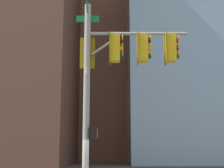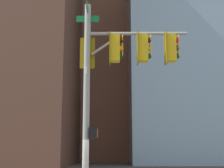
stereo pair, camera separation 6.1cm
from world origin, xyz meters
The scene contains 4 objects.
signal_pole_assembly centered at (-0.17, 0.95, 5.05)m, with size 1.28×4.06×7.47m.
building_brick_nearside centered at (-41.71, -15.59, 20.58)m, with size 25.95×19.77×41.16m, color brown.
building_brick_midblock centered at (-38.01, -12.51, 22.46)m, with size 21.75×14.79×44.93m, color brown.
building_brick_farside centered at (-57.95, -1.50, 24.94)m, with size 17.28×16.03×49.88m, color brown.
Camera 2 is at (11.35, 0.90, 2.15)m, focal length 52.91 mm.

